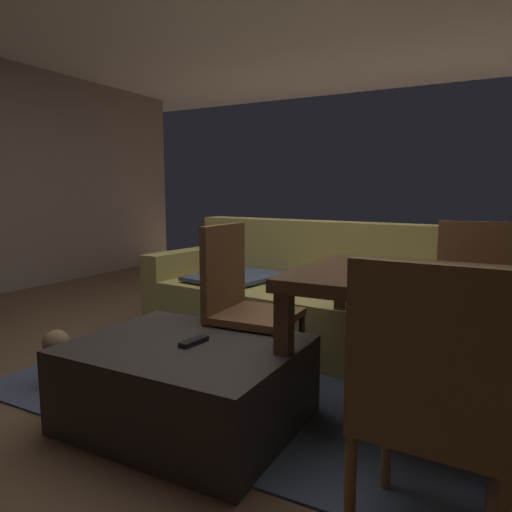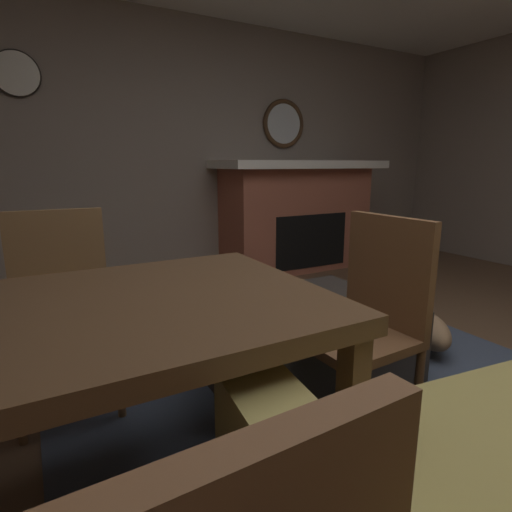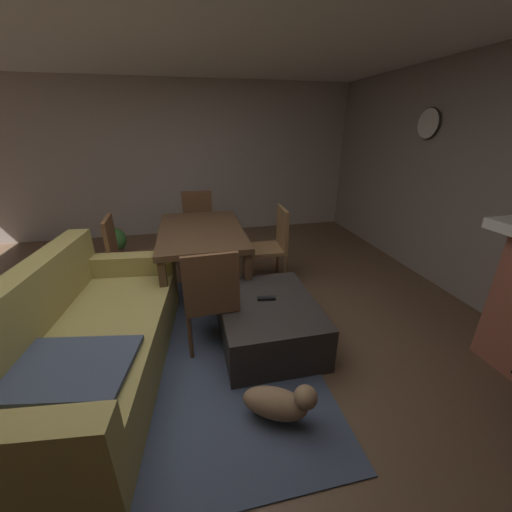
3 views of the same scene
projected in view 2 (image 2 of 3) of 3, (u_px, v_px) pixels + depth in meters
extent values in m
plane|color=brown|center=(437.00, 458.00, 1.63)|extent=(8.44, 8.44, 0.00)
cube|color=gray|center=(173.00, 152.00, 4.07)|extent=(7.43, 0.12, 2.52)
cube|color=#3D475B|center=(401.00, 446.00, 1.69)|extent=(2.60, 2.00, 0.01)
cube|color=#9E5642|center=(296.00, 219.00, 4.51)|extent=(1.59, 0.60, 1.10)
cube|color=black|center=(309.00, 241.00, 4.33)|extent=(0.88, 0.10, 0.56)
cube|color=white|center=(299.00, 164.00, 4.33)|extent=(1.83, 0.76, 0.08)
torus|color=#4C331E|center=(284.00, 124.00, 4.51)|extent=(0.52, 0.05, 0.52)
cylinder|color=silver|center=(284.00, 124.00, 4.51)|extent=(0.43, 0.01, 0.43)
cube|color=#2D2826|center=(303.00, 340.00, 2.25)|extent=(1.04, 0.83, 0.40)
cube|color=black|center=(298.00, 305.00, 2.18)|extent=(0.07, 0.16, 0.02)
cube|color=#513823|center=(77.00, 319.00, 1.17)|extent=(1.49, 0.93, 0.06)
cube|color=#513823|center=(350.00, 438.00, 1.23)|extent=(0.07, 0.07, 0.68)
cube|color=#513823|center=(232.00, 339.00, 1.92)|extent=(0.07, 0.07, 0.68)
cube|color=brown|center=(351.00, 337.00, 1.72)|extent=(0.46, 0.46, 0.04)
cube|color=brown|center=(388.00, 271.00, 1.77)|extent=(0.06, 0.44, 0.48)
cylinder|color=brown|center=(347.00, 425.00, 1.50)|extent=(0.04, 0.04, 0.41)
cylinder|color=brown|center=(284.00, 378.00, 1.84)|extent=(0.04, 0.04, 0.41)
cylinder|color=brown|center=(418.00, 394.00, 1.71)|extent=(0.04, 0.04, 0.41)
cylinder|color=brown|center=(349.00, 357.00, 2.04)|extent=(0.04, 0.04, 0.41)
cube|color=brown|center=(64.00, 323.00, 1.88)|extent=(0.46, 0.46, 0.04)
cube|color=brown|center=(57.00, 259.00, 2.00)|extent=(0.44, 0.06, 0.48)
cylinder|color=brown|center=(119.00, 377.00, 1.84)|extent=(0.04, 0.04, 0.41)
cylinder|color=brown|center=(18.00, 399.00, 1.67)|extent=(0.04, 0.04, 0.41)
cylinder|color=brown|center=(108.00, 343.00, 2.19)|extent=(0.04, 0.04, 0.41)
cylinder|color=brown|center=(23.00, 358.00, 2.02)|extent=(0.04, 0.04, 0.41)
ellipsoid|color=#8C6B4C|center=(429.00, 330.00, 2.50)|extent=(0.38, 0.47, 0.20)
sphere|color=#8C6B4C|center=(418.00, 303.00, 2.67)|extent=(0.15, 0.15, 0.15)
cylinder|color=silver|center=(16.00, 74.00, 3.25)|extent=(0.34, 0.03, 0.34)
torus|color=black|center=(16.00, 74.00, 3.25)|extent=(0.36, 0.02, 0.36)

